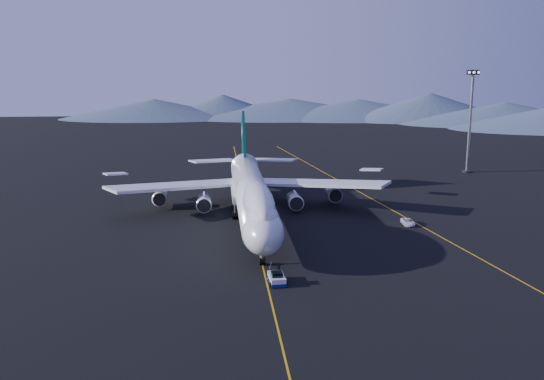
{
  "coord_description": "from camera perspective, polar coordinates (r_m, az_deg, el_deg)",
  "views": [
    {
      "loc": [
        -6.98,
        -116.1,
        30.9
      ],
      "look_at": [
        4.15,
        1.41,
        6.0
      ],
      "focal_mm": 40.0,
      "sensor_mm": 36.0,
      "label": 1
    }
  ],
  "objects": [
    {
      "name": "ground",
      "position": [
        120.34,
        -1.91,
        -2.97
      ],
      "size": [
        500.0,
        500.0,
        0.0
      ],
      "primitive_type": "plane",
      "color": "black",
      "rests_on": "ground"
    },
    {
      "name": "service_van",
      "position": [
        120.43,
        12.68,
        -2.94
      ],
      "size": [
        2.37,
        4.65,
        1.26
      ],
      "primitive_type": "imported",
      "rotation": [
        0.0,
        0.0,
        -0.07
      ],
      "color": "silver",
      "rests_on": "ground"
    },
    {
      "name": "boeing_747",
      "position": [
        119.02,
        -1.93,
        -0.26
      ],
      "size": [
        59.62,
        72.43,
        19.37
      ],
      "color": "silver",
      "rests_on": "ground"
    },
    {
      "name": "taxiway_line_main",
      "position": [
        120.34,
        -1.91,
        -2.97
      ],
      "size": [
        0.25,
        220.0,
        0.01
      ],
      "primitive_type": "cube",
      "color": "#C6900B",
      "rests_on": "ground"
    },
    {
      "name": "floodlight_mast",
      "position": [
        181.0,
        18.14,
        6.17
      ],
      "size": [
        3.57,
        2.68,
        28.9
      ],
      "rotation": [
        0.0,
        0.0,
        0.21
      ],
      "color": "black",
      "rests_on": "ground"
    },
    {
      "name": "pushback_tug",
      "position": [
        87.36,
        0.44,
        -8.39
      ],
      "size": [
        2.73,
        4.47,
        1.89
      ],
      "rotation": [
        0.0,
        0.0,
        0.06
      ],
      "color": "silver",
      "rests_on": "ground"
    },
    {
      "name": "taxiway_line_side",
      "position": [
        134.99,
        10.64,
        -1.53
      ],
      "size": [
        28.08,
        198.09,
        0.01
      ],
      "primitive_type": "cube",
      "rotation": [
        0.0,
        0.0,
        0.14
      ],
      "color": "#C6900B",
      "rests_on": "ground"
    }
  ]
}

